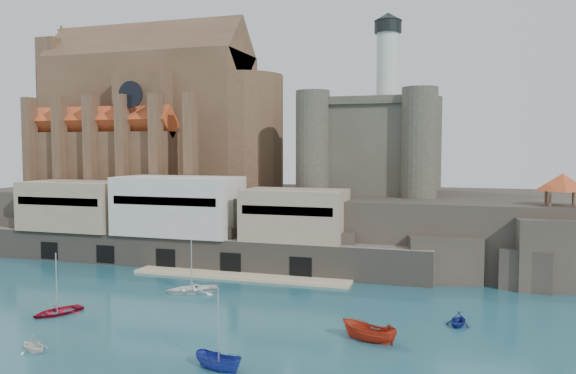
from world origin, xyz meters
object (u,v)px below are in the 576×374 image
(castle_keep, at_px, (373,141))
(pavilion, at_px, (562,184))
(church, at_px, (157,122))
(boat_1, at_px, (33,351))
(boat_0, at_px, (57,314))
(boat_2, at_px, (219,369))

(castle_keep, relative_size, pavilion, 4.58)
(church, xyz_separation_m, castle_keep, (40.21, -0.78, -3.81))
(castle_keep, relative_size, boat_1, 9.35)
(boat_0, distance_m, boat_1, 10.93)
(castle_keep, xyz_separation_m, boat_1, (-20.55, -53.65, -18.31))
(boat_0, xyz_separation_m, boat_1, (5.41, -9.50, 0.00))
(boat_0, bearing_deg, castle_keep, 83.10)
(boat_0, relative_size, boat_2, 1.19)
(boat_1, bearing_deg, pavilion, -30.10)
(pavilion, height_order, boat_1, pavilion)
(church, bearing_deg, boat_1, -70.14)
(church, distance_m, boat_2, 68.36)
(pavilion, relative_size, boat_1, 2.04)
(pavilion, bearing_deg, castle_keep, 149.82)
(boat_0, height_order, boat_2, boat_0)
(church, bearing_deg, boat_0, -72.41)
(castle_keep, height_order, boat_0, castle_keep)
(church, distance_m, boat_1, 61.95)
(church, bearing_deg, boat_2, -55.73)
(church, height_order, pavilion, church)
(castle_keep, distance_m, pavilion, 30.50)
(castle_keep, bearing_deg, pavilion, -30.18)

